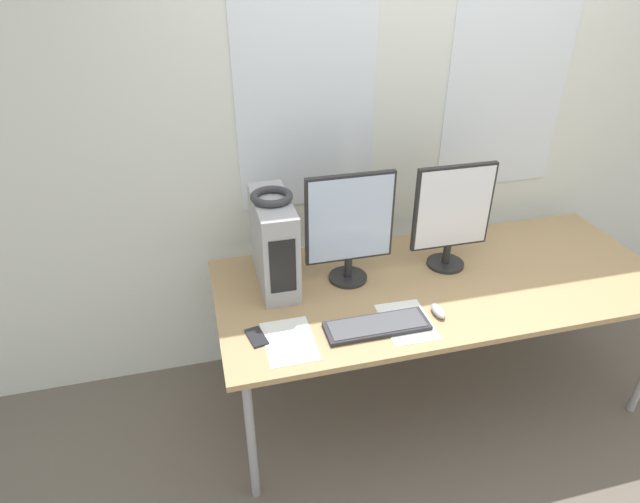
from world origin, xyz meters
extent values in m
plane|color=#665B51|center=(0.00, 0.00, 0.00)|extent=(14.00, 14.00, 0.00)
cube|color=silver|center=(0.00, 1.07, 1.35)|extent=(8.00, 0.06, 2.70)
cube|color=white|center=(-0.55, 1.04, 1.60)|extent=(0.70, 0.01, 1.21)
cube|color=white|center=(0.55, 1.04, 1.60)|extent=(0.70, 0.01, 1.21)
cube|color=tan|center=(0.00, 0.47, 0.76)|extent=(2.23, 0.94, 0.03)
cylinder|color=#99999E|center=(-1.03, 0.08, 0.37)|extent=(0.04, 0.04, 0.75)
cylinder|color=#99999E|center=(-1.03, 0.86, 0.37)|extent=(0.04, 0.04, 0.75)
cylinder|color=#99999E|center=(1.03, 0.86, 0.37)|extent=(0.04, 0.04, 0.75)
cube|color=#9E9EA3|center=(-0.80, 0.67, 1.00)|extent=(0.17, 0.44, 0.44)
cube|color=black|center=(-0.80, 0.44, 1.00)|extent=(0.12, 0.00, 0.26)
torus|color=#333338|center=(-0.80, 0.67, 1.23)|extent=(0.19, 0.19, 0.03)
cylinder|color=black|center=(-0.45, 0.60, 0.78)|extent=(0.19, 0.19, 0.02)
cylinder|color=black|center=(-0.45, 0.60, 0.85)|extent=(0.04, 0.04, 0.11)
cube|color=black|center=(-0.45, 0.60, 1.11)|extent=(0.43, 0.03, 0.44)
cube|color=silver|center=(-0.45, 0.58, 1.11)|extent=(0.40, 0.00, 0.42)
cylinder|color=black|center=(0.07, 0.60, 0.78)|extent=(0.19, 0.19, 0.02)
cylinder|color=black|center=(0.07, 0.60, 0.85)|extent=(0.04, 0.04, 0.11)
cube|color=black|center=(0.07, 0.60, 1.11)|extent=(0.40, 0.03, 0.43)
cube|color=white|center=(0.07, 0.58, 1.11)|extent=(0.38, 0.00, 0.41)
cube|color=#28282D|center=(-0.44, 0.20, 0.79)|extent=(0.46, 0.15, 0.02)
cube|color=#47474C|center=(-0.44, 0.20, 0.80)|extent=(0.42, 0.13, 0.00)
ellipsoid|color=#B2B2B7|center=(-0.14, 0.22, 0.79)|extent=(0.05, 0.11, 0.03)
cube|color=#232328|center=(-0.96, 0.26, 0.78)|extent=(0.09, 0.14, 0.01)
cube|color=white|center=(-0.83, 0.21, 0.78)|extent=(0.21, 0.30, 0.00)
cube|color=white|center=(-0.30, 0.21, 0.78)|extent=(0.22, 0.30, 0.00)
camera|label=1|loc=(-1.14, -1.51, 2.25)|focal=30.00mm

